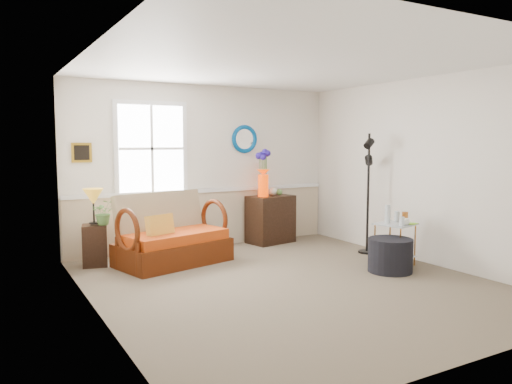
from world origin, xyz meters
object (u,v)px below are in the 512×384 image
cabinet (270,219)px  floor_lamp (368,194)px  loveseat (173,229)px  lamp_stand (95,245)px  side_table (395,244)px  ottoman (390,255)px

cabinet → floor_lamp: 1.74m
loveseat → lamp_stand: size_ratio=2.63×
lamp_stand → floor_lamp: size_ratio=0.31×
loveseat → lamp_stand: (-0.98, 0.41, -0.21)m
lamp_stand → cabinet: bearing=3.7°
side_table → ottoman: 0.38m
floor_lamp → ottoman: 1.33m
lamp_stand → cabinet: size_ratio=0.72×
floor_lamp → lamp_stand: bearing=146.3°
floor_lamp → ottoman: size_ratio=3.18×
floor_lamp → cabinet: bearing=106.0°
cabinet → side_table: bearing=-83.3°
cabinet → floor_lamp: (0.88, -1.41, 0.52)m
loveseat → cabinet: loveseat is taller
floor_lamp → loveseat: bearing=148.0°
cabinet → ottoman: bearing=-91.5°
loveseat → floor_lamp: (2.83, -0.82, 0.42)m
loveseat → cabinet: 2.04m
ottoman → cabinet: bearing=98.8°
side_table → lamp_stand: bearing=150.9°
cabinet → loveseat: bearing=-173.3°
lamp_stand → ottoman: (3.31, -2.23, -0.07)m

